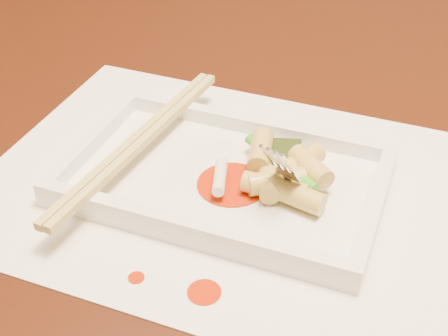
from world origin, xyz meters
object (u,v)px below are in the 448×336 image
(table, at_px, (256,217))
(placemat, at_px, (224,186))
(chopstick_a, at_px, (135,140))
(plate_base, at_px, (224,181))
(fork, at_px, (320,107))

(table, distance_m, placemat, 0.13)
(table, relative_size, chopstick_a, 5.66)
(table, xyz_separation_m, plate_base, (-0.00, -0.08, 0.11))
(table, height_order, placemat, placemat)
(plate_base, relative_size, chopstick_a, 1.05)
(table, bearing_deg, fork, -43.72)
(plate_base, xyz_separation_m, fork, (0.07, 0.02, 0.08))
(table, bearing_deg, chopstick_a, -137.03)
(table, height_order, fork, fork)
(plate_base, distance_m, chopstick_a, 0.08)
(plate_base, distance_m, fork, 0.11)
(placemat, height_order, chopstick_a, chopstick_a)
(plate_base, bearing_deg, placemat, 0.00)
(table, xyz_separation_m, fork, (0.07, -0.06, 0.18))
(table, relative_size, placemat, 3.50)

